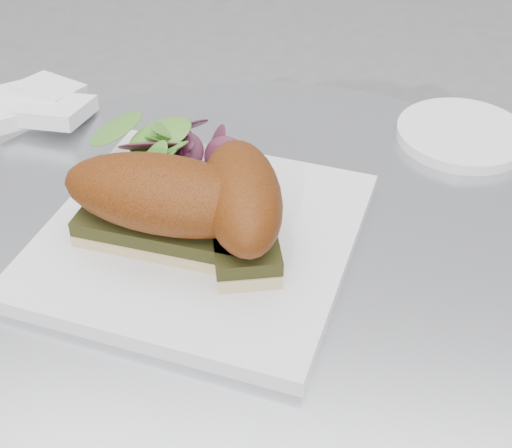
# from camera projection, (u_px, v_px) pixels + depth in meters

# --- Properties ---
(table) EXTENTS (0.70, 0.70, 0.73)m
(table) POSITION_uv_depth(u_px,v_px,m) (257.00, 431.00, 0.79)
(table) COLOR silver
(table) RESTS_ON ground
(plate) EXTENTS (0.33, 0.33, 0.02)m
(plate) POSITION_uv_depth(u_px,v_px,m) (200.00, 237.00, 0.65)
(plate) COLOR white
(plate) RESTS_ON table
(sandwich_left) EXTENTS (0.20, 0.11, 0.08)m
(sandwich_left) POSITION_uv_depth(u_px,v_px,m) (166.00, 202.00, 0.61)
(sandwich_left) COLOR beige
(sandwich_left) RESTS_ON plate
(sandwich_right) EXTENTS (0.10, 0.16, 0.08)m
(sandwich_right) POSITION_uv_depth(u_px,v_px,m) (242.00, 204.00, 0.61)
(sandwich_right) COLOR beige
(sandwich_right) RESTS_ON plate
(salad) EXTENTS (0.13, 0.13, 0.05)m
(salad) POSITION_uv_depth(u_px,v_px,m) (168.00, 156.00, 0.70)
(salad) COLOR #548A2D
(salad) RESTS_ON plate
(napkin) EXTENTS (0.17, 0.17, 0.02)m
(napkin) POSITION_uv_depth(u_px,v_px,m) (42.00, 111.00, 0.83)
(napkin) COLOR white
(napkin) RESTS_ON table
(saucer) EXTENTS (0.14, 0.14, 0.01)m
(saucer) POSITION_uv_depth(u_px,v_px,m) (462.00, 134.00, 0.80)
(saucer) COLOR white
(saucer) RESTS_ON table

